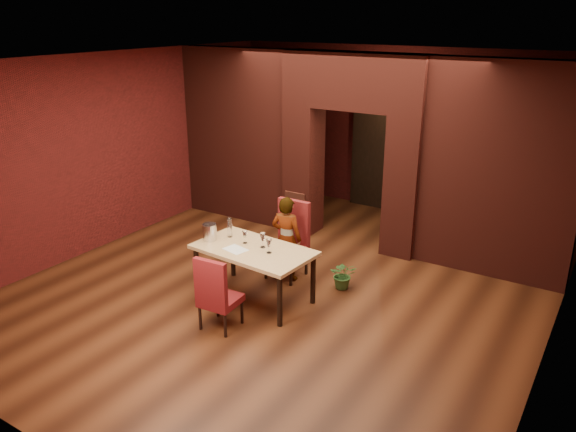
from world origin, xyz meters
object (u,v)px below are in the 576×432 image
object	(u,v)px
wine_glass_b	(263,240)
potted_plant	(343,275)
wine_glass_a	(245,237)
wine_bucket	(210,232)
person_seated	(287,238)
wine_glass_c	(269,246)
chair_near	(220,291)
dining_table	(254,274)
chair_far	(286,241)
water_bottle	(230,227)

from	to	relation	value
wine_glass_b	potted_plant	world-z (taller)	wine_glass_b
wine_glass_a	wine_bucket	distance (m)	0.51
person_seated	wine_glass_a	size ratio (longest dim) A/B	7.16
wine_glass_c	wine_bucket	bearing A→B (deg)	-175.60
person_seated	wine_glass_a	bearing A→B (deg)	62.80
chair_near	wine_glass_b	distance (m)	1.00
dining_table	potted_plant	distance (m)	1.32
wine_glass_b	person_seated	bearing A→B (deg)	93.86
wine_bucket	potted_plant	xyz separation A→B (m)	(1.60, 1.03, -0.67)
wine_glass_a	wine_bucket	bearing A→B (deg)	-160.48
chair_near	wine_glass_c	xyz separation A→B (m)	(0.19, 0.82, 0.36)
wine_glass_b	wine_bucket	bearing A→B (deg)	-166.86
chair_far	potted_plant	size ratio (longest dim) A/B	2.73
wine_glass_a	wine_bucket	world-z (taller)	wine_bucket
wine_glass_a	potted_plant	bearing A→B (deg)	37.38
person_seated	wine_glass_a	distance (m)	0.76
wine_glass_a	dining_table	bearing A→B (deg)	-22.55
wine_glass_c	wine_bucket	world-z (taller)	wine_bucket
dining_table	person_seated	xyz separation A→B (m)	(0.04, 0.77, 0.26)
wine_glass_b	wine_glass_a	bearing A→B (deg)	-178.00
chair_far	person_seated	world-z (taller)	person_seated
person_seated	potted_plant	world-z (taller)	person_seated
chair_near	potted_plant	world-z (taller)	chair_near
wine_glass_b	water_bottle	xyz separation A→B (m)	(-0.62, 0.07, 0.04)
person_seated	chair_far	bearing A→B (deg)	-60.13
chair_far	wine_bucket	world-z (taller)	chair_far
chair_far	wine_glass_b	world-z (taller)	chair_far
chair_near	chair_far	bearing A→B (deg)	-91.30
person_seated	wine_glass_c	xyz separation A→B (m)	(0.22, -0.79, 0.21)
chair_far	chair_near	xyz separation A→B (m)	(0.07, -1.66, -0.08)
person_seated	water_bottle	distance (m)	0.88
person_seated	wine_glass_c	distance (m)	0.84
wine_glass_b	wine_bucket	size ratio (longest dim) A/B	0.87
wine_glass_a	water_bottle	distance (m)	0.33
wine_glass_c	wine_bucket	xyz separation A→B (m)	(-0.95, -0.07, 0.02)
person_seated	wine_glass_b	bearing A→B (deg)	86.57
wine_glass_a	chair_near	bearing A→B (deg)	-72.92
person_seated	potted_plant	size ratio (longest dim) A/B	3.04
wine_glass_c	potted_plant	size ratio (longest dim) A/B	0.46
chair_far	wine_glass_a	size ratio (longest dim) A/B	6.43
dining_table	wine_bucket	xyz separation A→B (m)	(-0.69, -0.09, 0.50)
chair_near	wine_glass_a	size ratio (longest dim) A/B	5.51
chair_far	wine_glass_c	xyz separation A→B (m)	(0.26, -0.84, 0.28)
wine_glass_b	potted_plant	size ratio (longest dim) A/B	0.49
wine_bucket	wine_glass_a	bearing A→B (deg)	19.52
chair_near	wine_glass_b	bearing A→B (deg)	-94.56
wine_glass_a	wine_glass_c	xyz separation A→B (m)	(0.47, -0.10, 0.01)
wine_glass_c	chair_far	bearing A→B (deg)	107.25
wine_glass_c	wine_bucket	size ratio (longest dim) A/B	0.82
chair_far	person_seated	xyz separation A→B (m)	(0.04, -0.05, 0.07)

